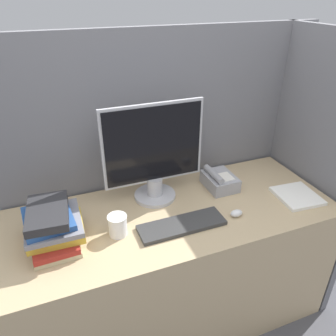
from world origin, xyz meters
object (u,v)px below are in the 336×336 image
at_px(book_stack, 52,227).
at_px(desk_telephone, 219,181).
at_px(monitor, 154,156).
at_px(mouse, 236,213).
at_px(coffee_cup, 118,225).
at_px(keyboard, 182,225).

bearing_deg(book_stack, desk_telephone, 8.75).
bearing_deg(monitor, mouse, -44.28).
xyz_separation_m(monitor, desk_telephone, (0.38, -0.04, -0.21)).
distance_m(coffee_cup, book_stack, 0.29).
distance_m(mouse, book_stack, 0.88).
distance_m(monitor, mouse, 0.51).
bearing_deg(mouse, coffee_cup, 171.92).
xyz_separation_m(coffee_cup, book_stack, (-0.28, 0.05, 0.04)).
bearing_deg(coffee_cup, book_stack, 169.87).
height_order(keyboard, book_stack, book_stack).
distance_m(book_stack, desk_telephone, 0.93).
height_order(monitor, book_stack, monitor).
height_order(keyboard, desk_telephone, desk_telephone).
xyz_separation_m(monitor, book_stack, (-0.54, -0.18, -0.16)).
height_order(book_stack, desk_telephone, book_stack).
relative_size(coffee_cup, desk_telephone, 0.51).
relative_size(coffee_cup, book_stack, 0.33).
xyz_separation_m(monitor, mouse, (0.32, -0.32, -0.23)).
bearing_deg(monitor, coffee_cup, -138.49).
xyz_separation_m(mouse, coffee_cup, (-0.59, 0.08, 0.03)).
bearing_deg(book_stack, keyboard, -10.72).
relative_size(mouse, book_stack, 0.21).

